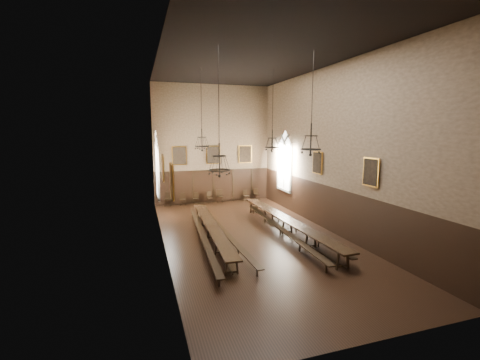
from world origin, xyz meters
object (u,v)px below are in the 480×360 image
chair_3 (210,200)px  chair_6 (246,198)px  bench_right_inner (280,230)px  chair_7 (257,196)px  chair_4 (220,199)px  table_right (287,226)px  chandelier_front_left (219,163)px  chair_0 (168,202)px  bench_left_outer (202,237)px  bench_right_outer (296,227)px  chandelier_back_right (272,142)px  chair_2 (196,201)px  table_left (212,232)px  chandelier_front_right (311,143)px  chandelier_back_left (202,141)px  bench_left_inner (224,234)px  chair_1 (183,201)px

chair_3 → chair_6: size_ratio=1.02×
chair_3 → bench_right_inner: bearing=-93.4°
chair_7 → chair_4: bearing=162.7°
table_right → chair_7: chair_7 is taller
table_right → bench_right_inner: table_right is taller
chair_4 → chandelier_front_left: chandelier_front_left is taller
chair_0 → bench_left_outer: bearing=-66.0°
table_right → bench_right_outer: 0.57m
chandelier_back_right → chair_2: bearing=117.7°
bench_left_outer → chair_6: size_ratio=11.88×
table_left → chandelier_front_right: size_ratio=2.13×
bench_left_outer → chair_2: 8.64m
table_left → chair_6: 9.41m
bench_right_outer → chair_6: 8.49m
table_left → chair_7: chair_7 is taller
chair_7 → chair_2: bearing=162.5°
bench_left_outer → bench_right_outer: size_ratio=1.03×
chair_0 → chandelier_back_left: size_ratio=0.23×
chair_6 → chandelier_front_right: 11.75m
bench_left_outer → bench_left_inner: 1.17m
table_left → bench_left_inner: (0.58, -0.14, -0.09)m
table_left → chair_1: 8.27m
chair_1 → chair_3: 2.07m
bench_left_outer → bench_right_outer: bearing=0.2°
chair_1 → chandelier_back_right: chandelier_back_right is taller
bench_left_inner → chair_4: (1.87, 8.39, 0.02)m
chair_2 → chair_7: size_ratio=0.93×
chandelier_back_left → chandelier_front_right: (4.01, -5.24, 0.02)m
bench_right_outer → bench_left_outer: bearing=-179.8°
bench_right_outer → chair_4: 8.81m
chair_2 → chair_0: bearing=-167.0°
chair_6 → chandelier_front_right: chandelier_front_right is taller
chair_6 → chandelier_back_left: chandelier_back_left is taller
chair_7 → chandelier_front_left: 12.62m
bench_left_inner → chandelier_back_right: size_ratio=2.17×
table_left → chair_1: chair_1 is taller
chair_2 → chandelier_front_right: chandelier_front_right is taller
table_right → chair_0: bearing=123.1°
chair_0 → chair_6: chair_0 is taller
chandelier_front_right → chair_3: bearing=102.6°
table_right → chair_2: chair_2 is taller
chair_0 → chair_7: chair_0 is taller
bench_left_outer → table_left: bearing=27.7°
bench_left_inner → chandelier_front_left: chandelier_front_left is taller
chair_6 → chandelier_back_right: chandelier_back_right is taller
bench_right_inner → chandelier_back_left: (-3.51, 3.21, 4.66)m
chair_7 → bench_left_inner: bearing=-137.9°
table_left → bench_left_outer: table_left is taller
bench_left_inner → bench_right_outer: size_ratio=0.99×
table_right → chair_3: 8.92m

